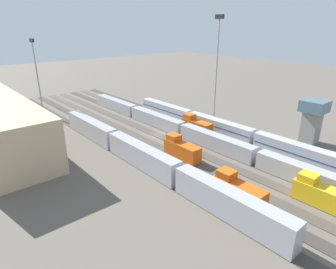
{
  "coord_description": "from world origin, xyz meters",
  "views": [
    {
      "loc": [
        -60.68,
        48.39,
        29.78
      ],
      "look_at": [
        -6.59,
        1.61,
        2.5
      ],
      "focal_mm": 30.67,
      "sensor_mm": 36.0,
      "label": 1
    }
  ],
  "objects_px": {
    "train_on_track_1": "(196,126)",
    "train_on_track_6": "(142,156)",
    "control_tower": "(312,118)",
    "train_on_track_3": "(322,195)",
    "train_on_track_4": "(181,149)",
    "train_on_track_5": "(238,191)",
    "light_mast_1": "(36,67)",
    "train_on_track_2": "(183,130)",
    "train_on_track_0": "(219,126)",
    "light_mast_0": "(217,60)"
  },
  "relations": [
    {
      "from": "train_on_track_1",
      "to": "train_on_track_6",
      "type": "distance_m",
      "value": 26.1
    },
    {
      "from": "train_on_track_6",
      "to": "control_tower",
      "type": "height_order",
      "value": "control_tower"
    },
    {
      "from": "train_on_track_3",
      "to": "train_on_track_4",
      "type": "relative_size",
      "value": 1.0
    },
    {
      "from": "train_on_track_3",
      "to": "train_on_track_1",
      "type": "bearing_deg",
      "value": -14.04
    },
    {
      "from": "control_tower",
      "to": "train_on_track_1",
      "type": "bearing_deg",
      "value": 35.22
    },
    {
      "from": "train_on_track_5",
      "to": "train_on_track_3",
      "type": "height_order",
      "value": "same"
    },
    {
      "from": "control_tower",
      "to": "train_on_track_5",
      "type": "bearing_deg",
      "value": 96.63
    },
    {
      "from": "light_mast_1",
      "to": "train_on_track_5",
      "type": "bearing_deg",
      "value": -174.14
    },
    {
      "from": "train_on_track_2",
      "to": "train_on_track_6",
      "type": "height_order",
      "value": "train_on_track_6"
    },
    {
      "from": "train_on_track_5",
      "to": "train_on_track_0",
      "type": "relative_size",
      "value": 0.14
    },
    {
      "from": "train_on_track_4",
      "to": "light_mast_0",
      "type": "distance_m",
      "value": 31.55
    },
    {
      "from": "train_on_track_2",
      "to": "train_on_track_1",
      "type": "bearing_deg",
      "value": -93.71
    },
    {
      "from": "train_on_track_6",
      "to": "control_tower",
      "type": "xyz_separation_m",
      "value": [
        -17.74,
        -42.79,
        4.25
      ]
    },
    {
      "from": "train_on_track_6",
      "to": "light_mast_1",
      "type": "xyz_separation_m",
      "value": [
        55.37,
        2.96,
        13.96
      ]
    },
    {
      "from": "train_on_track_0",
      "to": "train_on_track_4",
      "type": "bearing_deg",
      "value": 104.26
    },
    {
      "from": "train_on_track_1",
      "to": "train_on_track_0",
      "type": "bearing_deg",
      "value": -132.32
    },
    {
      "from": "train_on_track_3",
      "to": "control_tower",
      "type": "distance_m",
      "value": 31.83
    },
    {
      "from": "light_mast_0",
      "to": "light_mast_1",
      "type": "height_order",
      "value": "light_mast_0"
    },
    {
      "from": "train_on_track_3",
      "to": "control_tower",
      "type": "height_order",
      "value": "control_tower"
    },
    {
      "from": "train_on_track_4",
      "to": "control_tower",
      "type": "bearing_deg",
      "value": -115.4
    },
    {
      "from": "train_on_track_5",
      "to": "control_tower",
      "type": "xyz_separation_m",
      "value": [
        4.39,
        -37.79,
        4.72
      ]
    },
    {
      "from": "light_mast_1",
      "to": "train_on_track_4",
      "type": "bearing_deg",
      "value": -167.31
    },
    {
      "from": "control_tower",
      "to": "train_on_track_3",
      "type": "bearing_deg",
      "value": 118.0
    },
    {
      "from": "train_on_track_5",
      "to": "control_tower",
      "type": "relative_size",
      "value": 0.86
    },
    {
      "from": "train_on_track_4",
      "to": "light_mast_1",
      "type": "relative_size",
      "value": 0.39
    },
    {
      "from": "train_on_track_5",
      "to": "light_mast_0",
      "type": "bearing_deg",
      "value": -43.42
    },
    {
      "from": "train_on_track_4",
      "to": "light_mast_1",
      "type": "height_order",
      "value": "light_mast_1"
    },
    {
      "from": "light_mast_0",
      "to": "train_on_track_0",
      "type": "bearing_deg",
      "value": 145.04
    },
    {
      "from": "train_on_track_6",
      "to": "light_mast_1",
      "type": "relative_size",
      "value": 2.76
    },
    {
      "from": "train_on_track_2",
      "to": "light_mast_0",
      "type": "relative_size",
      "value": 2.93
    },
    {
      "from": "train_on_track_1",
      "to": "train_on_track_4",
      "type": "distance_m",
      "value": 17.83
    },
    {
      "from": "train_on_track_0",
      "to": "train_on_track_1",
      "type": "bearing_deg",
      "value": 47.68
    },
    {
      "from": "train_on_track_6",
      "to": "light_mast_0",
      "type": "relative_size",
      "value": 2.19
    },
    {
      "from": "train_on_track_1",
      "to": "train_on_track_3",
      "type": "distance_m",
      "value": 41.22
    },
    {
      "from": "train_on_track_2",
      "to": "train_on_track_0",
      "type": "height_order",
      "value": "same"
    },
    {
      "from": "train_on_track_2",
      "to": "train_on_track_3",
      "type": "bearing_deg",
      "value": 172.93
    },
    {
      "from": "train_on_track_1",
      "to": "train_on_track_0",
      "type": "distance_m",
      "value": 6.76
    },
    {
      "from": "train_on_track_5",
      "to": "light_mast_1",
      "type": "bearing_deg",
      "value": 5.86
    },
    {
      "from": "train_on_track_3",
      "to": "train_on_track_5",
      "type": "bearing_deg",
      "value": 43.91
    },
    {
      "from": "train_on_track_5",
      "to": "light_mast_0",
      "type": "height_order",
      "value": "light_mast_0"
    },
    {
      "from": "train_on_track_2",
      "to": "light_mast_1",
      "type": "xyz_separation_m",
      "value": [
        47.58,
        22.96,
        14.56
      ]
    },
    {
      "from": "train_on_track_6",
      "to": "train_on_track_4",
      "type": "distance_m",
      "value": 10.24
    },
    {
      "from": "train_on_track_5",
      "to": "train_on_track_6",
      "type": "height_order",
      "value": "same"
    },
    {
      "from": "train_on_track_5",
      "to": "train_on_track_6",
      "type": "relative_size",
      "value": 0.14
    },
    {
      "from": "train_on_track_0",
      "to": "train_on_track_4",
      "type": "relative_size",
      "value": 7.14
    },
    {
      "from": "train_on_track_6",
      "to": "light_mast_0",
      "type": "bearing_deg",
      "value": -76.35
    },
    {
      "from": "train_on_track_4",
      "to": "control_tower",
      "type": "distance_m",
      "value": 36.61
    },
    {
      "from": "train_on_track_3",
      "to": "light_mast_1",
      "type": "height_order",
      "value": "light_mast_1"
    },
    {
      "from": "train_on_track_6",
      "to": "train_on_track_4",
      "type": "relative_size",
      "value": 7.14
    },
    {
      "from": "train_on_track_5",
      "to": "train_on_track_3",
      "type": "relative_size",
      "value": 1.0
    }
  ]
}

